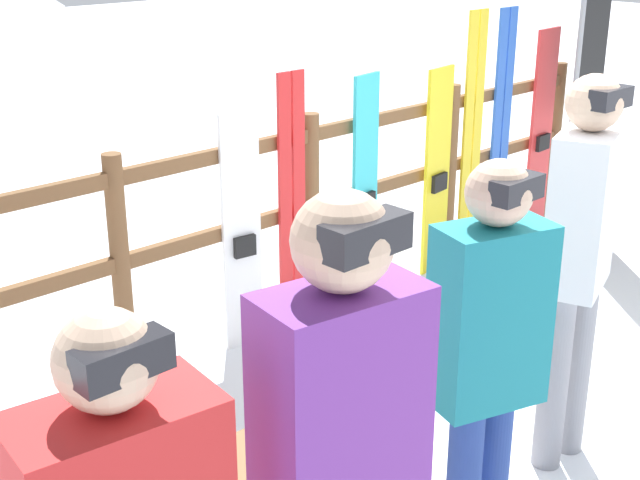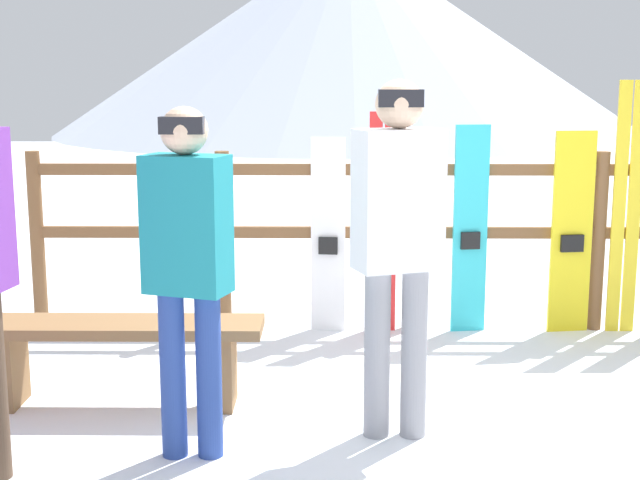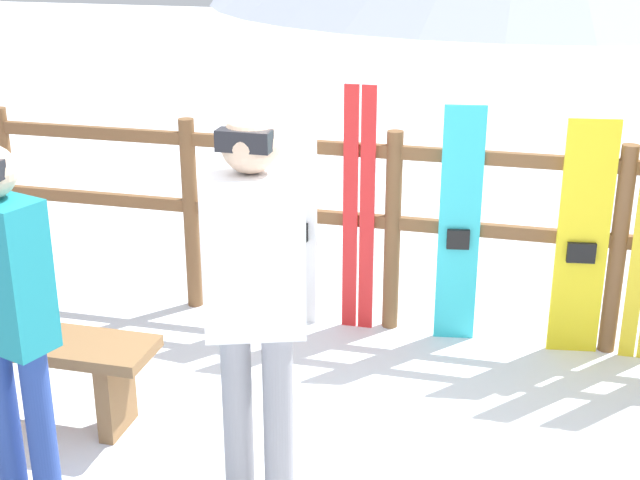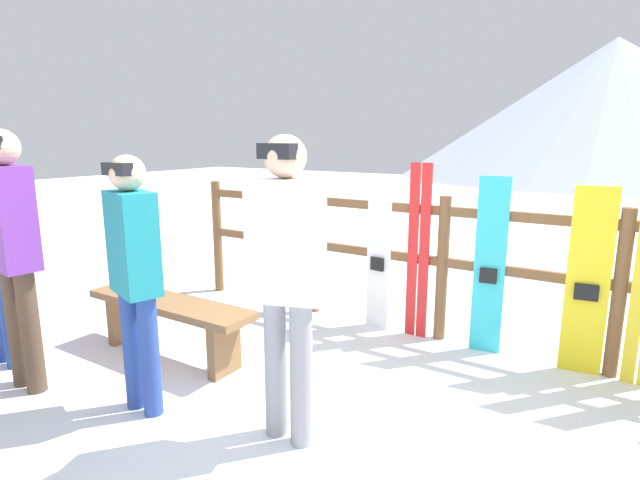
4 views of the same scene
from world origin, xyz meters
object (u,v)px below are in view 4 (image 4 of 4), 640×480
at_px(bench, 169,314).
at_px(ski_pair_red, 418,252).
at_px(person_teal, 134,265).
at_px(person_white, 287,268).
at_px(snowboard_yellow, 588,283).
at_px(person_purple, 12,240).
at_px(snowboard_cyan, 489,267).
at_px(snowboard_white, 379,257).

height_order(bench, ski_pair_red, ski_pair_red).
bearing_deg(person_teal, ski_pair_red, 64.40).
height_order(bench, person_white, person_white).
distance_m(person_teal, snowboard_yellow, 3.20).
bearing_deg(person_white, person_purple, -165.43).
bearing_deg(person_teal, person_white, 14.53).
distance_m(bench, person_teal, 1.03).
bearing_deg(person_white, bench, 164.71).
height_order(person_white, ski_pair_red, person_white).
xyz_separation_m(snowboard_cyan, snowboard_yellow, (0.71, -0.00, -0.02)).
bearing_deg(person_white, person_teal, -165.47).
relative_size(bench, snowboard_cyan, 1.07).
bearing_deg(snowboard_yellow, snowboard_white, -180.00).
bearing_deg(snowboard_white, snowboard_yellow, 0.00).
distance_m(person_purple, snowboard_yellow, 4.09).
relative_size(bench, person_purple, 0.86).
height_order(person_white, person_teal, person_white).
relative_size(person_white, snowboard_white, 1.29).
bearing_deg(snowboard_yellow, person_purple, -144.08).
distance_m(snowboard_cyan, snowboard_yellow, 0.71).
xyz_separation_m(bench, person_teal, (0.50, -0.66, 0.62)).
xyz_separation_m(person_white, snowboard_cyan, (0.66, 1.89, -0.32)).
xyz_separation_m(person_teal, snowboard_cyan, (1.64, 2.14, -0.25)).
bearing_deg(snowboard_white, person_white, -79.78).
distance_m(snowboard_white, ski_pair_red, 0.39).
bearing_deg(person_white, ski_pair_red, 88.73).
xyz_separation_m(bench, ski_pair_red, (1.53, 1.49, 0.42)).
height_order(bench, snowboard_yellow, snowboard_yellow).
height_order(person_purple, snowboard_yellow, person_purple).
xyz_separation_m(bench, person_purple, (-0.45, -0.91, 0.72)).
xyz_separation_m(person_white, snowboard_white, (-0.34, 1.89, -0.37)).
distance_m(ski_pair_red, snowboard_yellow, 1.33).
xyz_separation_m(bench, snowboard_yellow, (2.85, 1.48, 0.35)).
xyz_separation_m(person_purple, snowboard_white, (1.59, 2.39, -0.39)).
height_order(person_purple, snowboard_cyan, person_purple).
relative_size(snowboard_white, ski_pair_red, 0.89).
bearing_deg(person_white, snowboard_white, 100.22).
distance_m(bench, snowboard_cyan, 2.63).
relative_size(bench, ski_pair_red, 1.01).
relative_size(person_purple, snowboard_white, 1.32).
height_order(ski_pair_red, snowboard_yellow, ski_pair_red).
xyz_separation_m(bench, person_white, (1.48, -0.41, 0.69)).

